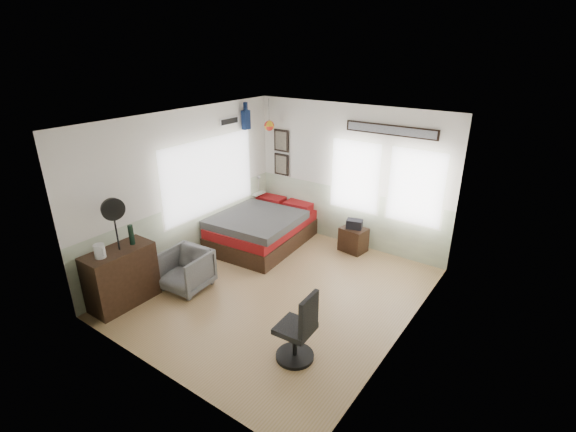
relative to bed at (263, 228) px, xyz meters
The scene contains 12 objects.
ground_plane 1.82m from the bed, 43.55° to the right, with size 4.00×4.50×0.01m, color #A9814B.
room_shell 2.06m from the bed, 40.62° to the right, with size 4.02×4.52×2.71m.
wall_decor 1.93m from the bed, 74.79° to the left, with size 3.55×1.32×1.44m.
bed is the anchor object (origin of this frame).
dresser 2.87m from the bed, 98.82° to the right, with size 0.48×1.00×0.90m, color black.
armchair 2.00m from the bed, 89.49° to the right, with size 0.70×0.72×0.65m, color slate.
nightstand 1.77m from the bed, 24.71° to the left, with size 0.47×0.37×0.47m, color black.
task_chair 3.37m from the bed, 43.95° to the right, with size 0.48×0.48×0.97m.
kettle 3.20m from the bed, 97.63° to the right, with size 0.18×0.15×0.20m.
bottle 2.72m from the bed, 99.16° to the right, with size 0.08×0.08×0.31m, color black.
stand_fan 3.08m from the bed, 98.35° to the right, with size 0.18×0.32×0.80m.
black_bag 1.79m from the bed, 24.71° to the left, with size 0.29×0.19×0.17m, color black.
Camera 1 is at (3.42, -4.58, 3.68)m, focal length 26.00 mm.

